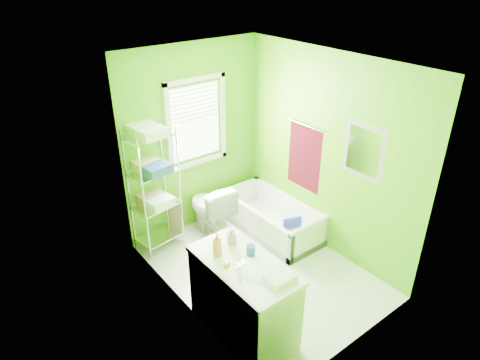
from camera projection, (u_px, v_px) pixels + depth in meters
ground at (260, 270)px, 5.41m from camera, size 2.90×2.90×0.00m
room_envelope at (263, 159)px, 4.68m from camera, size 2.14×2.94×2.62m
window at (196, 118)px, 5.67m from camera, size 0.92×0.05×1.22m
door at (246, 287)px, 3.68m from camera, size 0.09×0.80×2.00m
right_wall_decor at (327, 155)px, 5.34m from camera, size 0.04×1.48×1.17m
bathtub at (273, 222)px, 6.09m from camera, size 0.70×1.51×0.49m
toilet at (210, 209)px, 5.94m from camera, size 0.50×0.82×0.81m
vanity at (244, 296)px, 4.33m from camera, size 0.60×1.17×1.13m
wire_shelf_unit at (154, 176)px, 5.38m from camera, size 0.63×0.51×1.74m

